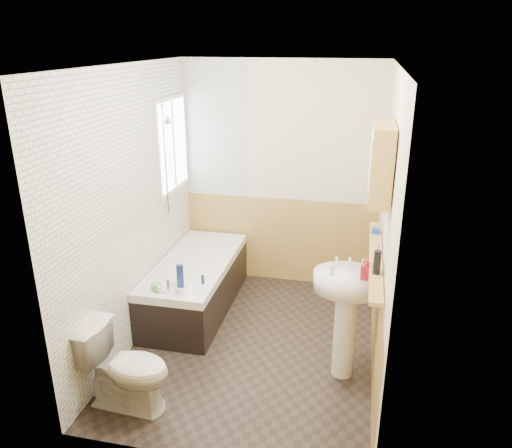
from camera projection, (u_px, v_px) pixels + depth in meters
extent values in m
plane|color=black|center=(253.00, 344.00, 4.67)|extent=(2.80, 2.80, 0.00)
plane|color=white|center=(252.00, 65.00, 3.79)|extent=(2.80, 2.80, 0.00)
cube|color=#EEE4C5|center=(280.00, 176.00, 5.52)|extent=(2.20, 0.02, 2.50)
cube|color=#EEE4C5|center=(199.00, 299.00, 2.94)|extent=(2.20, 0.02, 2.50)
cube|color=#EEE4C5|center=(131.00, 210.00, 4.46)|extent=(0.02, 2.80, 2.50)
cube|color=#EEE4C5|center=(387.00, 229.00, 4.01)|extent=(0.02, 2.80, 2.50)
cube|color=tan|center=(376.00, 310.00, 4.28)|extent=(0.01, 2.80, 1.00)
cube|color=tan|center=(205.00, 399.00, 3.23)|extent=(2.20, 0.01, 1.00)
cube|color=tan|center=(279.00, 240.00, 5.77)|extent=(2.20, 0.01, 1.00)
cube|color=white|center=(134.00, 210.00, 4.45)|extent=(0.01, 2.80, 2.50)
cube|color=white|center=(216.00, 129.00, 5.47)|extent=(0.75, 0.01, 1.50)
cube|color=white|center=(173.00, 145.00, 5.18)|extent=(0.03, 0.79, 0.99)
cube|color=white|center=(174.00, 145.00, 5.17)|extent=(0.01, 0.70, 0.90)
cube|color=white|center=(174.00, 145.00, 5.17)|extent=(0.01, 0.04, 0.90)
cube|color=black|center=(196.00, 288.00, 5.23)|extent=(0.70, 1.63, 0.46)
cube|color=white|center=(195.00, 264.00, 5.14)|extent=(0.70, 1.63, 0.08)
cube|color=white|center=(195.00, 265.00, 5.14)|extent=(0.56, 1.49, 0.04)
cylinder|color=silver|center=(168.00, 287.00, 4.45)|extent=(0.04, 0.04, 0.14)
sphere|color=silver|center=(159.00, 289.00, 4.47)|extent=(0.06, 0.06, 0.06)
sphere|color=silver|center=(178.00, 291.00, 4.44)|extent=(0.06, 0.06, 0.06)
cylinder|color=silver|center=(165.00, 159.00, 4.97)|extent=(0.02, 0.02, 1.15)
cylinder|color=silver|center=(168.00, 209.00, 5.15)|extent=(0.04, 0.04, 0.02)
cylinder|color=silver|center=(161.00, 105.00, 4.78)|extent=(0.04, 0.04, 0.02)
cylinder|color=silver|center=(167.00, 120.00, 4.82)|extent=(0.06, 0.08, 0.08)
imported|color=white|center=(126.00, 368.00, 3.79)|extent=(0.72, 0.43, 0.68)
cylinder|color=white|center=(344.00, 334.00, 4.14)|extent=(0.18, 0.18, 0.77)
ellipsoid|color=white|center=(348.00, 281.00, 3.97)|extent=(0.56, 0.45, 0.15)
cylinder|color=silver|center=(336.00, 261.00, 4.05)|extent=(0.03, 0.03, 0.08)
cylinder|color=silver|center=(363.00, 264.00, 4.00)|extent=(0.03, 0.03, 0.08)
cylinder|color=silver|center=(350.00, 260.00, 3.99)|extent=(0.02, 0.11, 0.09)
cube|color=tan|center=(376.00, 257.00, 3.98)|extent=(0.10, 1.55, 0.03)
cube|color=tan|center=(382.00, 162.00, 3.58)|extent=(0.15, 0.62, 0.56)
cube|color=silver|center=(371.00, 166.00, 3.46)|extent=(0.01, 0.24, 0.42)
cube|color=silver|center=(371.00, 157.00, 3.73)|extent=(0.01, 0.24, 0.42)
cylinder|color=black|center=(377.00, 262.00, 3.64)|extent=(0.06, 0.06, 0.18)
cone|color=#19339E|center=(377.00, 256.00, 3.66)|extent=(0.06, 0.06, 0.24)
cylinder|color=#19339E|center=(376.00, 231.00, 4.42)|extent=(0.09, 0.09, 0.05)
imported|color=maroon|center=(366.00, 274.00, 3.83)|extent=(0.10, 0.19, 0.08)
cylinder|color=silver|center=(332.00, 270.00, 3.90)|extent=(0.04, 0.04, 0.09)
cube|color=navy|center=(180.00, 276.00, 4.55)|extent=(0.07, 0.06, 0.23)
cylinder|color=#59C647|center=(156.00, 287.00, 4.53)|extent=(0.11, 0.11, 0.06)
cylinder|color=navy|center=(203.00, 280.00, 4.63)|extent=(0.04, 0.04, 0.09)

